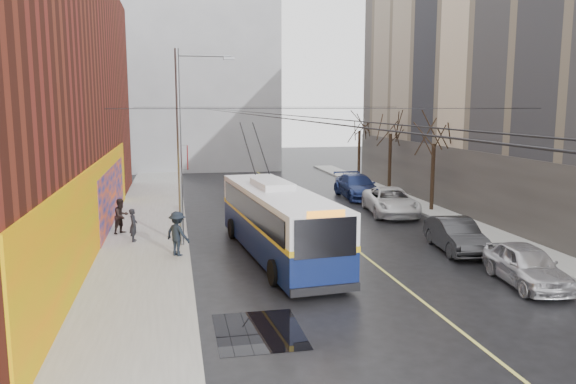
% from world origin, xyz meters
% --- Properties ---
extents(ground, '(140.00, 140.00, 0.00)m').
position_xyz_m(ground, '(0.00, 0.00, 0.00)').
color(ground, black).
rests_on(ground, ground).
extents(sidewalk_left, '(4.00, 60.00, 0.15)m').
position_xyz_m(sidewalk_left, '(-8.00, 12.00, 0.07)').
color(sidewalk_left, gray).
rests_on(sidewalk_left, ground).
extents(sidewalk_right, '(2.00, 60.00, 0.15)m').
position_xyz_m(sidewalk_right, '(9.00, 12.00, 0.07)').
color(sidewalk_right, gray).
rests_on(sidewalk_right, ground).
extents(lane_line, '(0.12, 50.00, 0.01)m').
position_xyz_m(lane_line, '(1.50, 14.00, 0.00)').
color(lane_line, '#BFB74C').
rests_on(lane_line, ground).
extents(building_far, '(20.50, 12.10, 18.00)m').
position_xyz_m(building_far, '(-6.00, 44.99, 9.02)').
color(building_far, gray).
rests_on(building_far, ground).
extents(streetlight_pole, '(2.65, 0.60, 9.00)m').
position_xyz_m(streetlight_pole, '(-6.14, 10.00, 4.85)').
color(streetlight_pole, slate).
rests_on(streetlight_pole, ground).
extents(catenary_wires, '(18.00, 60.00, 0.22)m').
position_xyz_m(catenary_wires, '(-2.54, 14.77, 6.25)').
color(catenary_wires, black).
extents(tree_near, '(3.20, 3.20, 6.40)m').
position_xyz_m(tree_near, '(9.00, 16.00, 4.98)').
color(tree_near, black).
rests_on(tree_near, ground).
extents(tree_mid, '(3.20, 3.20, 6.68)m').
position_xyz_m(tree_mid, '(9.00, 23.00, 5.25)').
color(tree_mid, black).
rests_on(tree_mid, ground).
extents(tree_far, '(3.20, 3.20, 6.57)m').
position_xyz_m(tree_far, '(9.00, 30.00, 5.14)').
color(tree_far, black).
rests_on(tree_far, ground).
extents(puddle, '(2.52, 3.14, 0.01)m').
position_xyz_m(puddle, '(-4.28, -0.30, 0.00)').
color(puddle, black).
rests_on(puddle, ground).
extents(pigeons_flying, '(4.92, 1.54, 1.84)m').
position_xyz_m(pigeons_flying, '(-2.14, 10.68, 7.78)').
color(pigeons_flying, slate).
extents(trolleybus, '(3.64, 12.07, 5.65)m').
position_xyz_m(trolleybus, '(-2.20, 7.76, 1.57)').
color(trolleybus, '#081442').
rests_on(trolleybus, ground).
extents(parked_car_a, '(2.30, 4.59, 1.50)m').
position_xyz_m(parked_car_a, '(5.97, 1.99, 0.75)').
color(parked_car_a, '#BBBAC0').
rests_on(parked_car_a, ground).
extents(parked_car_b, '(2.10, 4.65, 1.48)m').
position_xyz_m(parked_car_b, '(5.80, 6.94, 0.74)').
color(parked_car_b, '#262628').
rests_on(parked_car_b, ground).
extents(parked_car_c, '(3.44, 6.04, 1.59)m').
position_xyz_m(parked_car_c, '(6.21, 15.74, 0.79)').
color(parked_car_c, silver).
rests_on(parked_car_c, ground).
extents(parked_car_d, '(2.36, 5.70, 1.65)m').
position_xyz_m(parked_car_d, '(6.16, 21.94, 0.82)').
color(parked_car_d, navy).
rests_on(parked_car_d, ground).
extents(following_car, '(1.98, 4.69, 1.58)m').
position_xyz_m(following_car, '(-2.16, 19.71, 0.79)').
color(following_car, silver).
rests_on(following_car, ground).
extents(pedestrian_a, '(0.40, 0.58, 1.57)m').
position_xyz_m(pedestrian_a, '(-8.52, 11.13, 0.93)').
color(pedestrian_a, black).
rests_on(pedestrian_a, sidewalk_left).
extents(pedestrian_b, '(1.08, 1.09, 1.77)m').
position_xyz_m(pedestrian_b, '(-9.22, 12.96, 1.04)').
color(pedestrian_b, black).
rests_on(pedestrian_b, sidewalk_left).
extents(pedestrian_c, '(1.37, 1.38, 1.91)m').
position_xyz_m(pedestrian_c, '(-6.50, 8.15, 1.11)').
color(pedestrian_c, black).
rests_on(pedestrian_c, sidewalk_left).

